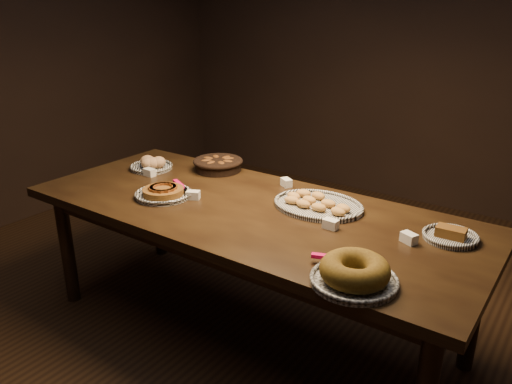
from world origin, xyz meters
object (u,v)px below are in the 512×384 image
Objects in this scene: buffet_table at (248,220)px; apple_tart_plate at (164,193)px; madeleine_platter at (317,204)px; bundt_cake_plate at (354,273)px.

apple_tart_plate is (-0.46, -0.14, 0.10)m from buffet_table.
madeleine_platter is (0.76, 0.34, -0.00)m from apple_tart_plate.
buffet_table is 0.37m from madeleine_platter.
apple_tart_plate reaches higher than madeleine_platter.
bundt_cake_plate is at bearing -12.48° from apple_tart_plate.
apple_tart_plate is at bearing -162.65° from buffet_table.
madeleine_platter is at bearing 22.71° from apple_tart_plate.
bundt_cake_plate reaches higher than buffet_table.
apple_tart_plate is 0.86× the size of bundt_cake_plate.
madeleine_platter reaches higher than buffet_table.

